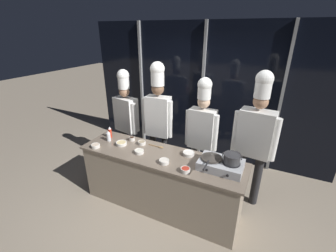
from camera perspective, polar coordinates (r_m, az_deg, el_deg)
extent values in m
plane|color=gray|center=(3.75, -1.78, -19.24)|extent=(24.00, 24.00, 0.00)
cube|color=black|center=(4.62, 8.84, 8.21)|extent=(5.03, 0.04, 2.70)
cube|color=gray|center=(5.18, -6.70, 9.95)|extent=(0.05, 0.05, 2.70)
cube|color=gray|center=(4.58, 8.67, 8.09)|extent=(0.05, 0.05, 2.70)
cube|color=gray|center=(4.39, 26.66, 5.16)|extent=(0.05, 0.05, 2.70)
cube|color=gray|center=(3.47, -1.88, -13.96)|extent=(2.34, 0.64, 0.87)
cube|color=#756656|center=(3.22, -1.98, -7.57)|extent=(2.42, 0.67, 0.03)
cube|color=#B2B5BA|center=(2.97, 13.25, -9.56)|extent=(0.55, 0.37, 0.11)
cylinder|color=black|center=(2.96, 10.98, -8.03)|extent=(0.22, 0.22, 0.01)
cylinder|color=black|center=(2.83, 9.78, -10.99)|extent=(0.03, 0.01, 0.03)
cylinder|color=black|center=(2.92, 15.79, -9.02)|extent=(0.22, 0.22, 0.01)
cylinder|color=black|center=(2.79, 14.84, -12.08)|extent=(0.03, 0.01, 0.03)
cylinder|color=#38332D|center=(2.95, 10.99, -7.87)|extent=(0.27, 0.27, 0.01)
cone|color=#38332D|center=(2.94, 11.02, -7.58)|extent=(0.28, 0.28, 0.04)
cylinder|color=black|center=(2.74, 9.62, -9.80)|extent=(0.02, 0.21, 0.02)
cylinder|color=#333335|center=(2.88, 15.93, -7.97)|extent=(0.20, 0.20, 0.11)
torus|color=#333335|center=(2.86, 16.06, -6.99)|extent=(0.21, 0.21, 0.01)
torus|color=#333335|center=(2.88, 13.80, -6.91)|extent=(0.01, 0.05, 0.05)
torus|color=#333335|center=(2.86, 18.25, -7.77)|extent=(0.01, 0.05, 0.05)
cylinder|color=red|center=(3.79, -14.51, -1.78)|extent=(0.06, 0.06, 0.15)
cone|color=white|center=(3.75, -14.65, -0.46)|extent=(0.05, 0.05, 0.04)
cylinder|color=white|center=(3.69, -14.85, -2.71)|extent=(0.06, 0.06, 0.13)
cone|color=white|center=(3.65, -14.98, -1.50)|extent=(0.05, 0.05, 0.04)
cylinder|color=silver|center=(3.56, -17.92, -4.84)|extent=(0.13, 0.13, 0.05)
torus|color=silver|center=(3.55, -17.96, -4.52)|extent=(0.13, 0.13, 0.01)
cylinder|color=beige|center=(3.56, -17.94, -4.67)|extent=(0.11, 0.11, 0.03)
cylinder|color=silver|center=(2.86, 4.44, -11.10)|extent=(0.12, 0.12, 0.05)
torus|color=silver|center=(2.84, 4.45, -10.68)|extent=(0.12, 0.12, 0.01)
cylinder|color=#B22D1E|center=(2.85, 4.45, -10.88)|extent=(0.10, 0.10, 0.03)
cylinder|color=silver|center=(3.54, -11.76, -4.37)|extent=(0.16, 0.16, 0.04)
torus|color=silver|center=(3.53, -11.79, -4.07)|extent=(0.17, 0.17, 0.01)
cylinder|color=#E0C689|center=(3.53, -11.78, -4.20)|extent=(0.14, 0.14, 0.02)
cylinder|color=silver|center=(3.02, -1.00, -9.02)|extent=(0.13, 0.13, 0.05)
torus|color=silver|center=(3.00, -1.01, -8.64)|extent=(0.14, 0.14, 0.01)
cylinder|color=silver|center=(3.01, -1.01, -8.81)|extent=(0.11, 0.11, 0.03)
cylinder|color=silver|center=(3.27, -7.32, -6.49)|extent=(0.13, 0.13, 0.04)
torus|color=silver|center=(3.26, -7.34, -6.15)|extent=(0.14, 0.14, 0.01)
cylinder|color=silver|center=(3.26, -7.33, -6.31)|extent=(0.11, 0.11, 0.02)
cylinder|color=silver|center=(3.21, 5.24, -6.99)|extent=(0.16, 0.16, 0.04)
torus|color=silver|center=(3.20, 5.26, -6.65)|extent=(0.17, 0.17, 0.01)
cylinder|color=white|center=(3.20, 5.25, -6.81)|extent=(0.13, 0.13, 0.02)
cylinder|color=silver|center=(3.64, -9.15, -3.23)|extent=(0.09, 0.09, 0.05)
torus|color=silver|center=(3.63, -9.18, -2.84)|extent=(0.09, 0.09, 0.01)
cylinder|color=#382319|center=(3.63, -9.17, -3.03)|extent=(0.08, 0.08, 0.03)
cylinder|color=silver|center=(3.50, -6.66, -4.27)|extent=(0.12, 0.12, 0.05)
torus|color=silver|center=(3.49, -6.68, -3.94)|extent=(0.12, 0.12, 0.01)
cylinder|color=#9E896B|center=(3.50, -6.67, -4.09)|extent=(0.10, 0.10, 0.02)
cube|color=olive|center=(3.45, -3.68, -4.98)|extent=(0.17, 0.01, 0.01)
ellipsoid|color=olive|center=(3.39, -1.80, -5.40)|extent=(0.08, 0.05, 0.02)
cylinder|color=#232326|center=(4.42, -8.88, -6.02)|extent=(0.11, 0.11, 0.78)
cylinder|color=#232326|center=(4.58, -10.97, -5.09)|extent=(0.11, 0.11, 0.78)
cube|color=white|center=(4.20, -10.61, 2.90)|extent=(0.47, 0.31, 0.63)
cylinder|color=white|center=(4.02, -8.61, 1.80)|extent=(0.09, 0.09, 0.58)
cylinder|color=white|center=(4.37, -13.09, 3.21)|extent=(0.09, 0.09, 0.58)
sphere|color=#A87A5B|center=(4.08, -11.06, 8.60)|extent=(0.19, 0.19, 0.19)
cylinder|color=white|center=(4.04, -11.24, 10.88)|extent=(0.20, 0.20, 0.23)
sphere|color=white|center=(4.02, -11.37, 12.49)|extent=(0.21, 0.21, 0.21)
cylinder|color=#232326|center=(4.08, -0.86, -7.86)|extent=(0.11, 0.11, 0.85)
cylinder|color=#232326|center=(4.16, -3.73, -7.24)|extent=(0.11, 0.11, 0.85)
cube|color=white|center=(3.78, -2.50, 2.47)|extent=(0.42, 0.24, 0.69)
cylinder|color=white|center=(3.67, 0.54, 1.63)|extent=(0.08, 0.08, 0.63)
cylinder|color=white|center=(3.85, -5.79, 2.57)|extent=(0.08, 0.08, 0.63)
sphere|color=brown|center=(3.64, -2.63, 9.38)|extent=(0.20, 0.20, 0.20)
cylinder|color=white|center=(3.60, -2.69, 12.24)|extent=(0.21, 0.21, 0.26)
sphere|color=white|center=(3.58, -2.73, 14.28)|extent=(0.23, 0.23, 0.23)
cylinder|color=#4C4C51|center=(3.86, 9.55, -10.74)|extent=(0.11, 0.11, 0.79)
cylinder|color=#4C4C51|center=(3.92, 6.46, -9.93)|extent=(0.11, 0.11, 0.79)
cube|color=white|center=(3.55, 8.62, -0.71)|extent=(0.41, 0.23, 0.64)
cylinder|color=white|center=(3.46, 11.91, -1.87)|extent=(0.08, 0.08, 0.59)
cylinder|color=white|center=(3.60, 5.07, -0.40)|extent=(0.08, 0.08, 0.59)
sphere|color=beige|center=(3.40, 9.07, 6.02)|extent=(0.19, 0.19, 0.19)
cylinder|color=white|center=(3.35, 9.24, 8.58)|extent=(0.20, 0.20, 0.21)
sphere|color=white|center=(3.33, 9.35, 10.34)|extent=(0.21, 0.21, 0.21)
cylinder|color=#232326|center=(3.77, 21.54, -12.72)|extent=(0.12, 0.12, 0.84)
cylinder|color=#232326|center=(3.80, 17.67, -11.76)|extent=(0.12, 0.12, 0.84)
cube|color=white|center=(3.41, 21.30, -1.74)|extent=(0.50, 0.29, 0.68)
cylinder|color=white|center=(3.36, 25.48, -3.25)|extent=(0.09, 0.09, 0.63)
cylinder|color=white|center=(3.44, 16.85, -1.31)|extent=(0.09, 0.09, 0.63)
sphere|color=#A87A5B|center=(3.26, 22.49, 5.71)|extent=(0.20, 0.20, 0.20)
cylinder|color=white|center=(3.21, 22.98, 8.76)|extent=(0.21, 0.21, 0.25)
sphere|color=white|center=(3.19, 23.34, 10.93)|extent=(0.23, 0.23, 0.23)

